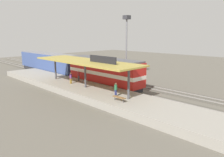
# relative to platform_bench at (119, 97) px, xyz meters

# --- Properties ---
(ground_plane) EXTENTS (120.00, 120.00, 0.00)m
(ground_plane) POSITION_rel_platform_bench_xyz_m (8.00, 7.81, -1.34)
(ground_plane) COLOR #5B564C
(track_near) EXTENTS (3.20, 110.00, 0.16)m
(track_near) POSITION_rel_platform_bench_xyz_m (6.00, 7.81, -1.31)
(track_near) COLOR #4E4941
(track_near) RESTS_ON ground
(track_far) EXTENTS (3.20, 110.00, 0.16)m
(track_far) POSITION_rel_platform_bench_xyz_m (10.60, 7.81, -1.31)
(track_far) COLOR #4E4941
(track_far) RESTS_ON ground
(platform) EXTENTS (6.00, 44.00, 0.90)m
(platform) POSITION_rel_platform_bench_xyz_m (1.40, 7.81, -0.89)
(platform) COLOR gray
(platform) RESTS_ON ground
(station_canopy) EXTENTS (5.20, 18.00, 4.70)m
(station_canopy) POSITION_rel_platform_bench_xyz_m (1.40, 7.72, 3.19)
(station_canopy) COLOR #47474C
(station_canopy) RESTS_ON platform
(platform_bench) EXTENTS (0.44, 1.70, 0.50)m
(platform_bench) POSITION_rel_platform_bench_xyz_m (0.00, 0.00, 0.00)
(platform_bench) COLOR #333338
(platform_bench) RESTS_ON platform
(locomotive) EXTENTS (2.93, 14.43, 4.44)m
(locomotive) POSITION_rel_platform_bench_xyz_m (6.00, 8.91, 1.07)
(locomotive) COLOR #28282D
(locomotive) RESTS_ON track_near
(passenger_carriage_single) EXTENTS (2.90, 20.00, 4.24)m
(passenger_carriage_single) POSITION_rel_platform_bench_xyz_m (6.00, 26.91, 0.97)
(passenger_carriage_single) COLOR #28282D
(passenger_carriage_single) RESTS_ON track_near
(light_mast) EXTENTS (1.10, 1.10, 11.70)m
(light_mast) POSITION_rel_platform_bench_xyz_m (13.80, 11.02, 7.05)
(light_mast) COLOR slate
(light_mast) RESTS_ON ground
(person_waiting) EXTENTS (0.34, 0.34, 1.71)m
(person_waiting) POSITION_rel_platform_bench_xyz_m (1.07, 1.55, 0.51)
(person_waiting) COLOR navy
(person_waiting) RESTS_ON platform
(person_walking) EXTENTS (0.34, 0.34, 1.71)m
(person_walking) POSITION_rel_platform_bench_xyz_m (1.23, 11.18, 0.51)
(person_walking) COLOR olive
(person_walking) RESTS_ON platform
(person_boarding) EXTENTS (0.34, 0.34, 1.71)m
(person_boarding) POSITION_rel_platform_bench_xyz_m (3.21, 11.88, 0.51)
(person_boarding) COLOR #4C4C51
(person_boarding) RESTS_ON platform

